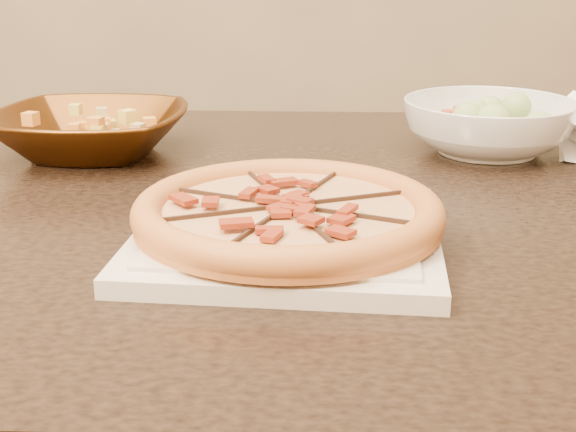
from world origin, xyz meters
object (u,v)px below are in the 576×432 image
(pizza, at_px, (288,212))
(dining_table, at_px, (220,265))
(plate, at_px, (288,235))
(bronze_bowl, at_px, (92,132))
(salad_bowl, at_px, (488,127))

(pizza, bearing_deg, dining_table, 115.86)
(plate, bearing_deg, bronze_bowl, 127.25)
(plate, relative_size, bronze_bowl, 1.24)
(bronze_bowl, xyz_separation_m, salad_bowl, (0.55, 0.01, 0.01))
(plate, bearing_deg, dining_table, 115.86)
(salad_bowl, bearing_deg, bronze_bowl, -179.31)
(plate, height_order, bronze_bowl, bronze_bowl)
(bronze_bowl, bearing_deg, dining_table, -44.71)
(dining_table, xyz_separation_m, bronze_bowl, (-0.19, 0.19, 0.12))
(dining_table, relative_size, bronze_bowl, 6.01)
(bronze_bowl, bearing_deg, plate, -52.75)
(bronze_bowl, height_order, salad_bowl, salad_bowl)
(pizza, bearing_deg, plate, -20.92)
(salad_bowl, bearing_deg, pizza, -128.06)
(bronze_bowl, bearing_deg, pizza, -52.75)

